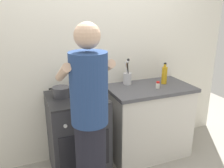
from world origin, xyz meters
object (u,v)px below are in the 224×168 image
utensil_crock (127,77)px  person (90,126)px  mixing_bowl (87,89)px  stove_range (78,134)px  spice_bottle (158,85)px  oil_bottle (164,75)px  pot (61,92)px

utensil_crock → person: bearing=-131.5°
mixing_bowl → person: bearing=-104.5°
stove_range → person: (-0.03, -0.62, 0.41)m
stove_range → spice_bottle: size_ratio=10.96×
stove_range → oil_bottle: size_ratio=3.45×
pot → spice_bottle: pot is taller
spice_bottle → pot: bearing=173.2°
stove_range → pot: size_ratio=3.63×
mixing_bowl → spice_bottle: size_ratio=3.28×
mixing_bowl → oil_bottle: 0.98m
pot → mixing_bowl: size_ratio=0.92×
stove_range → mixing_bowl: (0.14, 0.04, 0.50)m
spice_bottle → oil_bottle: bearing=37.5°
stove_range → oil_bottle: 1.25m
person → stove_range: bearing=87.2°
pot → oil_bottle: oil_bottle is taller
stove_range → oil_bottle: bearing=2.3°
stove_range → utensil_crock: bearing=15.4°
person → utensil_crock: bearing=48.5°
pot → person: 0.68m
mixing_bowl → utensil_crock: (0.55, 0.15, 0.04)m
pot → spice_bottle: 1.10m
pot → utensil_crock: size_ratio=0.77×
stove_range → person: size_ratio=0.53×
spice_bottle → person: (-0.98, -0.54, -0.08)m
spice_bottle → utensil_crock: bearing=133.7°
oil_bottle → stove_range: bearing=-177.7°
oil_bottle → person: (-1.15, -0.66, -0.15)m
person → mixing_bowl: bearing=75.5°
stove_range → spice_bottle: spice_bottle is taller
mixing_bowl → utensil_crock: utensil_crock is taller
stove_range → mixing_bowl: size_ratio=3.34×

